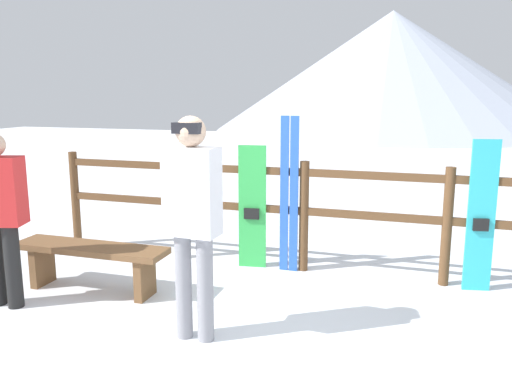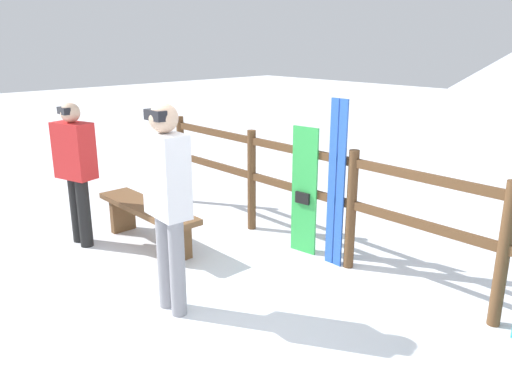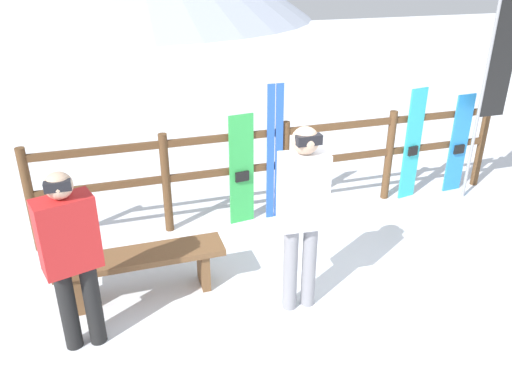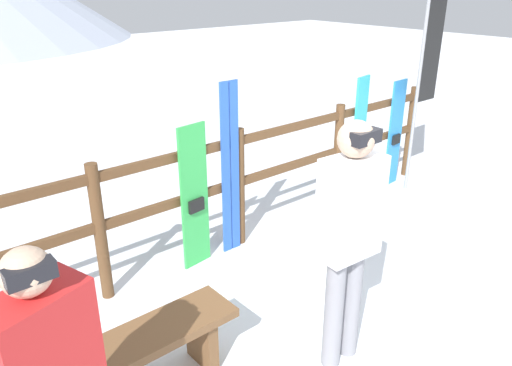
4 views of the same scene
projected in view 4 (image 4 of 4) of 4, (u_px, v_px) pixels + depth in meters
ground_plane at (375, 323)px, 3.93m from camera, size 40.00×40.00×0.00m
fence at (240, 177)px, 4.84m from camera, size 5.88×0.10×1.20m
bench at (122, 360)px, 3.05m from camera, size 1.55×0.36×0.46m
person_white at (349, 229)px, 3.18m from camera, size 0.42×0.25×1.75m
snowboard_green at (195, 198)px, 4.48m from camera, size 0.30×0.08×1.36m
ski_pair_blue at (230, 170)px, 4.67m from camera, size 0.19×0.02×1.68m
snowboard_cyan at (359, 140)px, 5.83m from camera, size 0.26×0.09×1.49m
snowboard_blue at (395, 134)px, 6.29m from camera, size 0.28×0.07×1.36m
rental_flag at (427, 59)px, 5.84m from camera, size 0.40×0.04×2.56m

